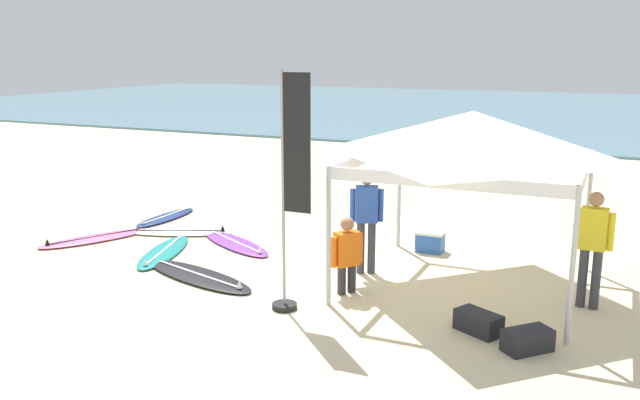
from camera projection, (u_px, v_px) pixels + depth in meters
ground_plane at (308, 280)px, 10.79m from camera, size 80.00×80.00×0.00m
sea at (545, 110)px, 40.52m from camera, size 80.00×36.00×0.10m
canopy_tent at (473, 135)px, 10.04m from camera, size 3.41×3.41×2.75m
surfboard_teal at (164, 252)px, 12.18m from camera, size 1.17×2.19×0.19m
surfboard_navy at (166, 217)px, 14.70m from camera, size 0.52×1.88×0.19m
surfboard_pink at (94, 238)px, 13.06m from camera, size 1.51×2.21×0.19m
surfboard_purple at (236, 243)px, 12.72m from camera, size 2.17×1.55×0.19m
surfboard_white at (181, 232)px, 13.51m from camera, size 2.17×1.36×0.19m
surfboard_black at (198, 276)px, 10.89m from camera, size 2.54×1.34×0.19m
person_blue at (367, 215)px, 10.93m from camera, size 0.51×0.34×1.71m
person_yellow at (593, 242)px, 9.43m from camera, size 0.55×0.25×1.71m
person_orange at (347, 252)px, 10.08m from camera, size 0.39×0.46×1.20m
banner_flag at (291, 203)px, 9.21m from camera, size 0.60×0.36×3.40m
gear_bag_near_tent at (527, 340)px, 8.23m from camera, size 0.64×0.66×0.28m
gear_bag_by_pole at (478, 322)px, 8.77m from camera, size 0.68×0.56×0.28m
cooler_box at (430, 241)px, 12.28m from camera, size 0.50×0.36×0.39m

